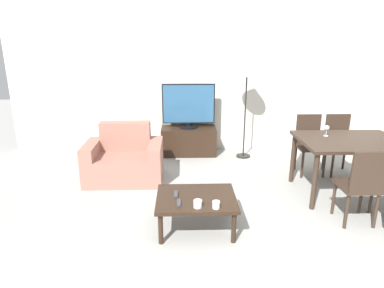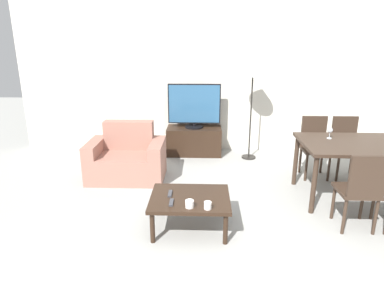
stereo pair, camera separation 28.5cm
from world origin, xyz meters
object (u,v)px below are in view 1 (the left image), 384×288
(tv, at_px, (189,106))
(remote_secondary, at_px, (179,203))
(cup_white_near, at_px, (198,204))
(cup_colored_far, at_px, (216,205))
(tv_stand, at_px, (189,141))
(dining_chair_far, at_px, (339,141))
(coffee_table, at_px, (196,201))
(armchair, at_px, (125,161))
(remote_primary, at_px, (176,194))
(dining_table, at_px, (350,146))
(floor_lamp, at_px, (247,71))
(dining_chair_far_left, at_px, (309,141))
(wine_glass_right, at_px, (327,129))
(dining_chair_near, at_px, (361,183))

(tv, height_order, remote_secondary, tv)
(cup_white_near, xyz_separation_m, cup_colored_far, (0.18, -0.03, -0.00))
(tv_stand, bearing_deg, dining_chair_far, -22.06)
(dining_chair_far, relative_size, cup_colored_far, 11.73)
(coffee_table, height_order, dining_chair_far, dining_chair_far)
(remote_secondary, bearing_deg, dining_chair_far, 35.78)
(armchair, distance_m, remote_primary, 1.54)
(dining_table, xyz_separation_m, dining_chair_far, (0.22, 0.78, -0.17))
(dining_chair_far, xyz_separation_m, remote_primary, (-2.46, -1.54, -0.11))
(dining_table, xyz_separation_m, cup_colored_far, (-1.83, -1.07, -0.25))
(armchair, bearing_deg, remote_primary, -60.20)
(tv_stand, distance_m, dining_table, 2.69)
(dining_chair_far, bearing_deg, remote_primary, -147.91)
(floor_lamp, bearing_deg, cup_colored_far, -106.01)
(tv_stand, relative_size, cup_colored_far, 12.58)
(armchair, relative_size, dining_chair_far, 1.23)
(armchair, relative_size, remote_secondary, 7.29)
(dining_chair_far_left, xyz_separation_m, floor_lamp, (-0.86, 0.73, 0.98))
(cup_white_near, distance_m, wine_glass_right, 2.18)
(cup_white_near, xyz_separation_m, wine_glass_right, (1.76, 1.22, 0.44))
(cup_colored_far, distance_m, wine_glass_right, 2.06)
(armchair, bearing_deg, tv, 49.44)
(coffee_table, bearing_deg, remote_primary, 166.94)
(dining_chair_near, distance_m, remote_primary, 2.01)
(remote_secondary, xyz_separation_m, cup_white_near, (0.19, -0.08, 0.03))
(armchair, height_order, remote_secondary, armchair)
(dining_table, xyz_separation_m, remote_primary, (-2.23, -0.76, -0.28))
(dining_chair_far_left, height_order, remote_primary, dining_chair_far_left)
(coffee_table, xyz_separation_m, remote_secondary, (-0.19, -0.16, 0.05))
(armchair, height_order, coffee_table, armchair)
(wine_glass_right, bearing_deg, floor_lamp, 122.09)
(tv, bearing_deg, dining_chair_far_left, -26.76)
(remote_secondary, distance_m, cup_white_near, 0.21)
(tv, xyz_separation_m, floor_lamp, (0.95, -0.19, 0.61))
(remote_primary, relative_size, wine_glass_right, 1.03)
(dining_chair_near, bearing_deg, cup_white_near, -171.68)
(tv, bearing_deg, dining_chair_far, -22.01)
(armchair, bearing_deg, dining_chair_near, -26.14)
(tv_stand, bearing_deg, dining_chair_near, -53.82)
(armchair, distance_m, wine_glass_right, 2.83)
(remote_secondary, bearing_deg, tv, 86.57)
(armchair, height_order, cup_colored_far, armchair)
(dining_chair_near, relative_size, dining_chair_far_left, 1.00)
(remote_secondary, bearing_deg, cup_colored_far, -15.52)
(dining_chair_far, xyz_separation_m, floor_lamp, (-1.31, 0.73, 0.98))
(dining_chair_far, xyz_separation_m, cup_colored_far, (-2.05, -1.85, -0.08))
(remote_primary, relative_size, cup_white_near, 1.73)
(armchair, distance_m, coffee_table, 1.70)
(remote_secondary, distance_m, cup_colored_far, 0.39)
(coffee_table, xyz_separation_m, dining_chair_far_left, (1.79, 1.59, 0.16))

